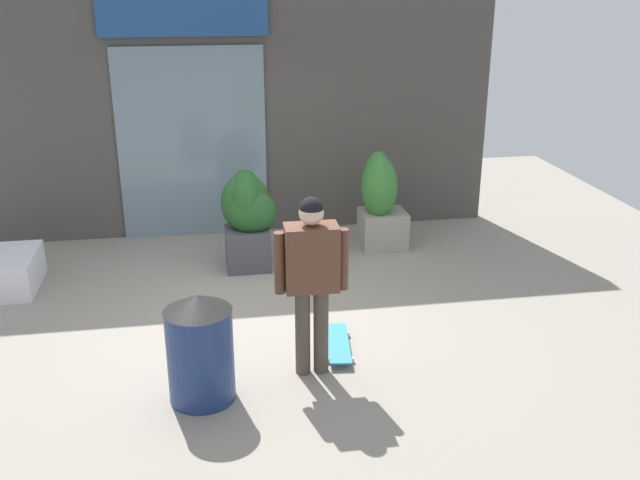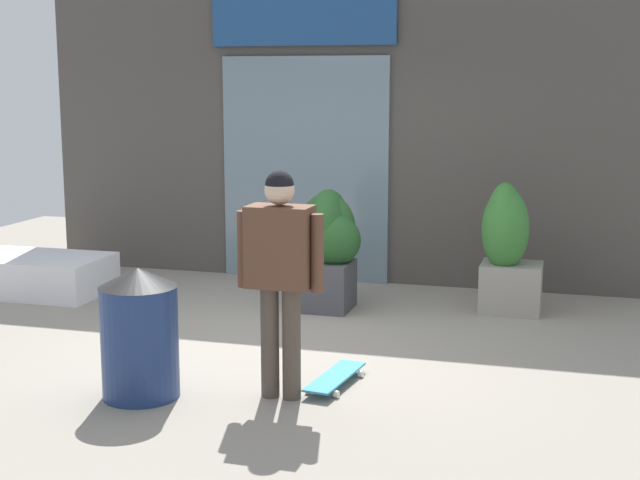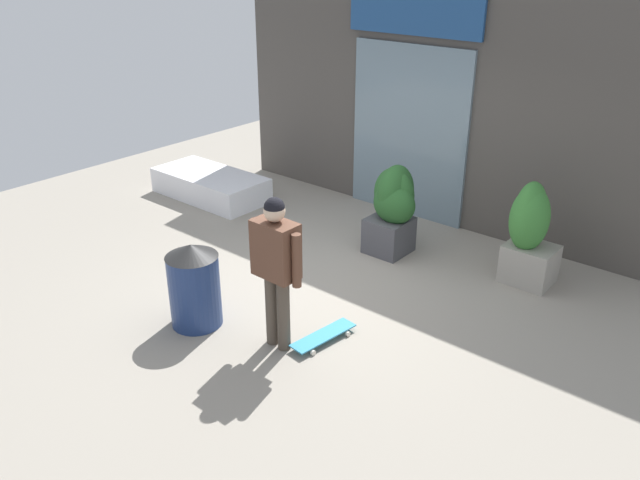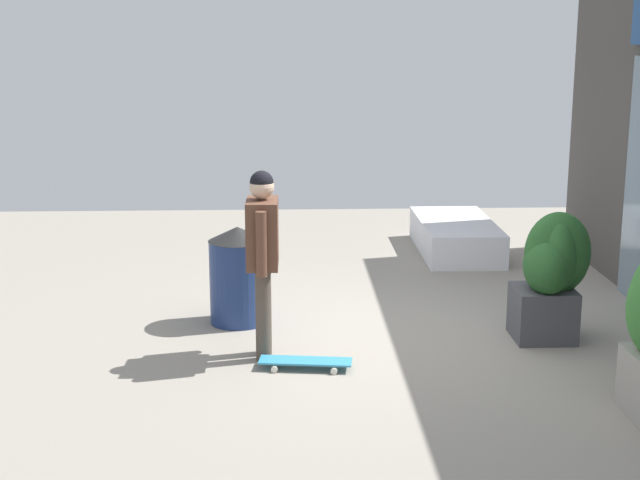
{
  "view_description": "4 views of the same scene",
  "coord_description": "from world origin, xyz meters",
  "px_view_note": "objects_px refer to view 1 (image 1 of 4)",
  "views": [
    {
      "loc": [
        -0.35,
        -6.59,
        3.29
      ],
      "look_at": [
        0.65,
        -0.69,
        1.06
      ],
      "focal_mm": 39.98,
      "sensor_mm": 36.0,
      "label": 1
    },
    {
      "loc": [
        2.44,
        -6.98,
        2.21
      ],
      "look_at": [
        0.65,
        -0.69,
        1.06
      ],
      "focal_mm": 50.99,
      "sensor_mm": 36.0,
      "label": 2
    },
    {
      "loc": [
        4.3,
        -5.05,
        3.73
      ],
      "look_at": [
        0.65,
        -0.69,
        1.06
      ],
      "focal_mm": 35.84,
      "sensor_mm": 36.0,
      "label": 3
    },
    {
      "loc": [
        8.04,
        -0.98,
        2.77
      ],
      "look_at": [
        0.65,
        -0.69,
        1.06
      ],
      "focal_mm": 52.19,
      "sensor_mm": 36.0,
      "label": 4
    }
  ],
  "objects_px": {
    "planter_box_right": "(247,214)",
    "skateboarder": "(312,269)",
    "trash_bin": "(200,347)",
    "planter_box_left": "(380,198)",
    "skateboard": "(338,343)"
  },
  "relations": [
    {
      "from": "planter_box_left",
      "to": "planter_box_right",
      "type": "distance_m",
      "value": 1.72
    },
    {
      "from": "planter_box_left",
      "to": "planter_box_right",
      "type": "relative_size",
      "value": 1.07
    },
    {
      "from": "skateboard",
      "to": "planter_box_right",
      "type": "distance_m",
      "value": 2.38
    },
    {
      "from": "skateboarder",
      "to": "planter_box_left",
      "type": "bearing_deg",
      "value": -23.67
    },
    {
      "from": "skateboard",
      "to": "trash_bin",
      "type": "height_order",
      "value": "trash_bin"
    },
    {
      "from": "planter_box_right",
      "to": "skateboarder",
      "type": "bearing_deg",
      "value": -81.9
    },
    {
      "from": "skateboard",
      "to": "planter_box_left",
      "type": "distance_m",
      "value": 2.8
    },
    {
      "from": "skateboard",
      "to": "trash_bin",
      "type": "xyz_separation_m",
      "value": [
        -1.26,
        -0.61,
        0.41
      ]
    },
    {
      "from": "planter_box_left",
      "to": "trash_bin",
      "type": "relative_size",
      "value": 1.34
    },
    {
      "from": "skateboard",
      "to": "trash_bin",
      "type": "bearing_deg",
      "value": 122.8
    },
    {
      "from": "skateboarder",
      "to": "skateboard",
      "type": "relative_size",
      "value": 2.05
    },
    {
      "from": "trash_bin",
      "to": "planter_box_left",
      "type": "bearing_deg",
      "value": 54.16
    },
    {
      "from": "trash_bin",
      "to": "skateboarder",
      "type": "bearing_deg",
      "value": 15.12
    },
    {
      "from": "skateboard",
      "to": "planter_box_left",
      "type": "height_order",
      "value": "planter_box_left"
    },
    {
      "from": "planter_box_left",
      "to": "trash_bin",
      "type": "height_order",
      "value": "planter_box_left"
    }
  ]
}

